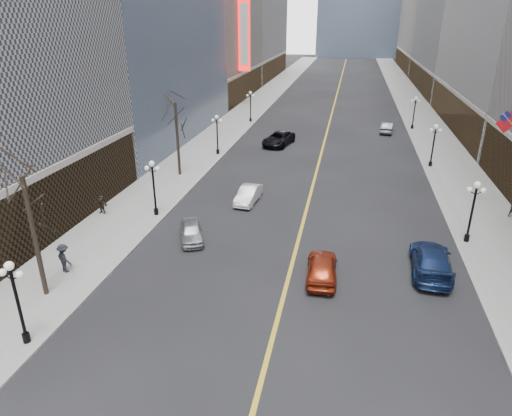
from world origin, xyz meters
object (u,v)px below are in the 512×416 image
at_px(streetlamp_west_0, 16,295).
at_px(car_sb_far, 387,127).
at_px(car_sb_near, 431,260).
at_px(streetlamp_east_1, 473,206).
at_px(car_nb_far, 279,139).
at_px(car_nb_mid, 248,195).
at_px(car_sb_mid, 322,267).
at_px(streetlamp_east_3, 415,109).
at_px(streetlamp_west_3, 250,103).
at_px(streetlamp_west_2, 217,130).
at_px(streetlamp_east_2, 434,141).
at_px(car_nb_near, 191,231).
at_px(streetlamp_west_1, 153,182).

distance_m(streetlamp_west_0, car_sb_far, 53.31).
bearing_deg(car_sb_far, car_sb_near, 98.12).
height_order(streetlamp_east_1, car_nb_far, streetlamp_east_1).
height_order(car_nb_mid, car_sb_mid, car_sb_mid).
height_order(streetlamp_east_3, car_sb_far, streetlamp_east_3).
distance_m(streetlamp_east_3, streetlamp_west_3, 23.60).
distance_m(streetlamp_west_2, car_sb_far, 25.28).
relative_size(streetlamp_west_3, car_nb_far, 0.77).
bearing_deg(car_nb_mid, streetlamp_west_0, -103.39).
xyz_separation_m(streetlamp_east_2, car_sb_mid, (-9.80, -24.87, -2.12)).
bearing_deg(car_sb_near, car_sb_far, -85.90).
bearing_deg(streetlamp_west_0, car_sb_mid, 33.49).
distance_m(streetlamp_west_3, car_nb_near, 39.78).
bearing_deg(streetlamp_west_2, streetlamp_east_3, 37.33).
xyz_separation_m(car_nb_mid, car_sb_near, (13.80, -9.17, 0.15)).
distance_m(car_nb_far, car_sb_far, 16.74).
relative_size(streetlamp_west_2, car_nb_far, 0.77).
xyz_separation_m(streetlamp_east_3, car_nb_near, (-19.39, -39.49, -2.23)).
bearing_deg(car_nb_near, car_nb_mid, 50.71).
relative_size(streetlamp_east_3, streetlamp_west_0, 1.00).
bearing_deg(car_sb_far, car_nb_mid, 72.70).
height_order(streetlamp_west_2, car_nb_far, streetlamp_west_2).
height_order(streetlamp_west_3, car_nb_far, streetlamp_west_3).
height_order(car_sb_near, car_sb_far, car_sb_near).
bearing_deg(streetlamp_west_0, streetlamp_west_3, 90.00).
distance_m(streetlamp_east_3, car_sb_mid, 44.03).
distance_m(streetlamp_west_2, car_sb_mid, 28.52).
xyz_separation_m(streetlamp_east_3, streetlamp_west_3, (-23.60, 0.00, 0.00)).
bearing_deg(streetlamp_west_1, streetlamp_east_3, 56.75).
height_order(streetlamp_east_2, car_sb_near, streetlamp_east_2).
bearing_deg(streetlamp_east_1, streetlamp_east_2, 90.00).
height_order(car_nb_near, car_nb_mid, car_nb_mid).
bearing_deg(streetlamp_west_3, car_sb_far, -7.46).
distance_m(car_nb_near, car_sb_near, 16.30).
relative_size(streetlamp_west_1, car_nb_mid, 1.07).
relative_size(streetlamp_east_3, streetlamp_west_3, 1.00).
relative_size(streetlamp_west_3, car_nb_near, 1.14).
distance_m(streetlamp_west_0, car_nb_near, 13.39).
xyz_separation_m(streetlamp_east_1, streetlamp_west_2, (-23.60, 18.00, 0.00)).
relative_size(streetlamp_east_2, car_sb_far, 1.01).
bearing_deg(car_nb_far, car_sb_far, 47.22).
xyz_separation_m(streetlamp_west_1, car_sb_mid, (13.80, -6.87, -2.12)).
height_order(streetlamp_east_3, car_sb_near, streetlamp_east_3).
distance_m(streetlamp_east_1, streetlamp_east_2, 18.00).
bearing_deg(car_nb_near, streetlamp_east_3, 41.78).
bearing_deg(car_nb_near, streetlamp_west_0, -130.69).
bearing_deg(car_nb_mid, streetlamp_east_3, 66.48).
relative_size(streetlamp_east_1, car_sb_far, 1.01).
height_order(streetlamp_east_1, streetlamp_west_0, same).
bearing_deg(car_sb_near, streetlamp_west_1, -9.72).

